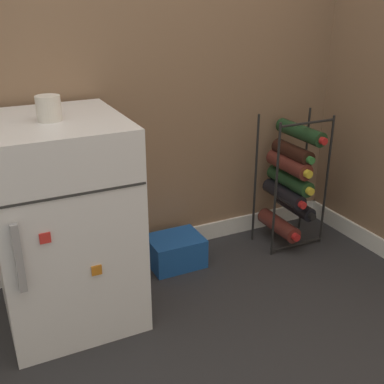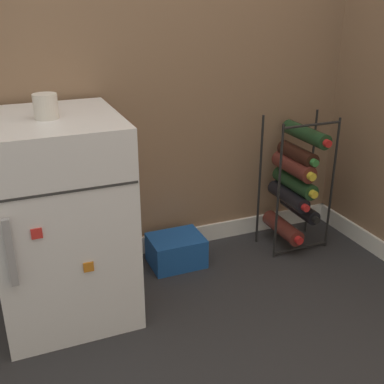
# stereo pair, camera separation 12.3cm
# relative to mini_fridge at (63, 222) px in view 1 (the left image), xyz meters

# --- Properties ---
(ground_plane) EXTENTS (14.00, 14.00, 0.00)m
(ground_plane) POSITION_rel_mini_fridge_xyz_m (0.44, -0.33, -0.40)
(ground_plane) COLOR #28282B
(mini_fridge) EXTENTS (0.50, 0.57, 0.80)m
(mini_fridge) POSITION_rel_mini_fridge_xyz_m (0.00, 0.00, 0.00)
(mini_fridge) COLOR white
(mini_fridge) RESTS_ON ground_plane
(wine_rack) EXTENTS (0.32, 0.33, 0.68)m
(wine_rack) POSITION_rel_mini_fridge_xyz_m (1.14, 0.09, -0.06)
(wine_rack) COLOR black
(wine_rack) RESTS_ON ground_plane
(soda_box) EXTENTS (0.25, 0.20, 0.14)m
(soda_box) POSITION_rel_mini_fridge_xyz_m (0.53, 0.14, -0.33)
(soda_box) COLOR #194C9E
(soda_box) RESTS_ON ground_plane
(fridge_top_cup) EXTENTS (0.09, 0.09, 0.09)m
(fridge_top_cup) POSITION_rel_mini_fridge_xyz_m (-0.01, -0.02, 0.45)
(fridge_top_cup) COLOR silver
(fridge_top_cup) RESTS_ON mini_fridge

